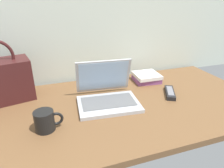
# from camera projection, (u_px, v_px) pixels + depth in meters

# --- Properties ---
(desk) EXTENTS (1.60, 0.76, 0.03)m
(desk) POSITION_uv_depth(u_px,v_px,m) (115.00, 107.00, 1.05)
(desk) COLOR brown
(desk) RESTS_ON ground
(laptop) EXTENTS (0.33, 0.31, 0.21)m
(laptop) POSITION_uv_depth(u_px,v_px,m) (107.00, 94.00, 1.06)
(laptop) COLOR #B2B5BA
(laptop) RESTS_ON desk
(coffee_mug) EXTENTS (0.12, 0.08, 0.09)m
(coffee_mug) POSITION_uv_depth(u_px,v_px,m) (45.00, 120.00, 0.84)
(coffee_mug) COLOR black
(coffee_mug) RESTS_ON desk
(remote_control_near) EXTENTS (0.11, 0.16, 0.02)m
(remote_control_near) POSITION_uv_depth(u_px,v_px,m) (170.00, 93.00, 1.15)
(remote_control_near) COLOR black
(remote_control_near) RESTS_ON desk
(handbag) EXTENTS (0.33, 0.22, 0.33)m
(handbag) POSITION_uv_depth(u_px,v_px,m) (1.00, 81.00, 1.04)
(handbag) COLOR #3F1919
(handbag) RESTS_ON desk
(book_stack) EXTENTS (0.17, 0.16, 0.05)m
(book_stack) POSITION_uv_depth(u_px,v_px,m) (146.00, 77.00, 1.32)
(book_stack) COLOR #8C4C8C
(book_stack) RESTS_ON desk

